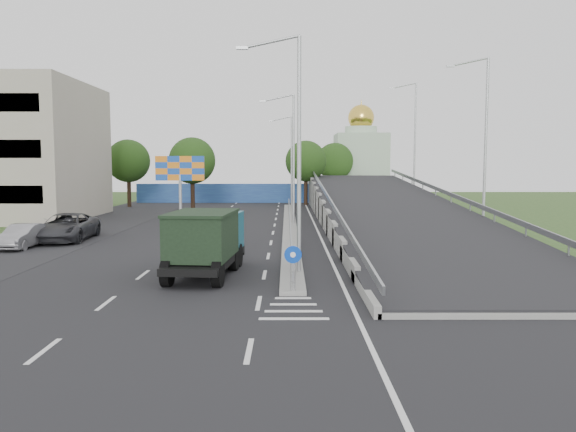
{
  "coord_description": "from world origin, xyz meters",
  "views": [
    {
      "loc": [
        -0.22,
        -18.1,
        4.84
      ],
      "look_at": [
        -0.17,
        10.38,
        2.2
      ],
      "focal_mm": 35.0,
      "sensor_mm": 36.0,
      "label": 1
    }
  ],
  "objects_px": {
    "dump_truck": "(207,239)",
    "parked_car_c": "(66,227)",
    "church": "(361,161)",
    "lamp_post_mid": "(291,152)",
    "sign_bollard": "(293,268)",
    "billboard": "(180,172)",
    "lamp_post_far": "(290,156)",
    "parked_car_b": "(23,236)",
    "lamp_post_near": "(295,141)"
  },
  "relations": [
    {
      "from": "lamp_post_mid",
      "to": "parked_car_c",
      "type": "bearing_deg",
      "value": -148.31
    },
    {
      "from": "parked_car_c",
      "to": "lamp_post_far",
      "type": "bearing_deg",
      "value": 60.59
    },
    {
      "from": "dump_truck",
      "to": "parked_car_c",
      "type": "distance_m",
      "value": 15.2
    },
    {
      "from": "church",
      "to": "parked_car_b",
      "type": "distance_m",
      "value": 52.74
    },
    {
      "from": "lamp_post_mid",
      "to": "lamp_post_far",
      "type": "relative_size",
      "value": 1.0
    },
    {
      "from": "lamp_post_mid",
      "to": "parked_car_b",
      "type": "height_order",
      "value": "lamp_post_mid"
    },
    {
      "from": "billboard",
      "to": "parked_car_b",
      "type": "relative_size",
      "value": 1.31
    },
    {
      "from": "lamp_post_near",
      "to": "lamp_post_far",
      "type": "height_order",
      "value": "same"
    },
    {
      "from": "sign_bollard",
      "to": "lamp_post_far",
      "type": "distance_m",
      "value": 44.08
    },
    {
      "from": "parked_car_b",
      "to": "dump_truck",
      "type": "bearing_deg",
      "value": -32.46
    },
    {
      "from": "lamp_post_mid",
      "to": "parked_car_b",
      "type": "bearing_deg",
      "value": -142.55
    },
    {
      "from": "sign_bollard",
      "to": "billboard",
      "type": "xyz_separation_m",
      "value": [
        -9.0,
        25.83,
        3.15
      ]
    },
    {
      "from": "parked_car_b",
      "to": "lamp_post_mid",
      "type": "bearing_deg",
      "value": 38.85
    },
    {
      "from": "lamp_post_near",
      "to": "parked_car_c",
      "type": "height_order",
      "value": "lamp_post_near"
    },
    {
      "from": "church",
      "to": "dump_truck",
      "type": "height_order",
      "value": "church"
    },
    {
      "from": "billboard",
      "to": "dump_truck",
      "type": "distance_m",
      "value": 22.61
    },
    {
      "from": "billboard",
      "to": "parked_car_c",
      "type": "distance_m",
      "value": 12.47
    },
    {
      "from": "lamp_post_mid",
      "to": "parked_car_b",
      "type": "relative_size",
      "value": 2.4
    },
    {
      "from": "dump_truck",
      "to": "parked_car_b",
      "type": "xyz_separation_m",
      "value": [
        -11.75,
        7.88,
        -0.88
      ]
    },
    {
      "from": "church",
      "to": "parked_car_b",
      "type": "xyz_separation_m",
      "value": [
        -25.48,
        -45.94,
        -4.62
      ]
    },
    {
      "from": "sign_bollard",
      "to": "lamp_post_near",
      "type": "xyz_separation_m",
      "value": [
        0.11,
        3.83,
        4.77
      ]
    },
    {
      "from": "dump_truck",
      "to": "parked_car_c",
      "type": "bearing_deg",
      "value": 138.42
    },
    {
      "from": "dump_truck",
      "to": "parked_car_b",
      "type": "relative_size",
      "value": 1.58
    },
    {
      "from": "lamp_post_far",
      "to": "parked_car_b",
      "type": "bearing_deg",
      "value": -116.02
    },
    {
      "from": "church",
      "to": "parked_car_c",
      "type": "xyz_separation_m",
      "value": [
        -24.2,
        -42.83,
        -4.45
      ]
    },
    {
      "from": "lamp_post_far",
      "to": "billboard",
      "type": "bearing_deg",
      "value": -116.84
    },
    {
      "from": "lamp_post_mid",
      "to": "dump_truck",
      "type": "xyz_separation_m",
      "value": [
        -3.84,
        -19.83,
        -4.23
      ]
    },
    {
      "from": "billboard",
      "to": "parked_car_b",
      "type": "bearing_deg",
      "value": -114.93
    },
    {
      "from": "sign_bollard",
      "to": "parked_car_b",
      "type": "bearing_deg",
      "value": 142.49
    },
    {
      "from": "lamp_post_near",
      "to": "parked_car_b",
      "type": "xyz_separation_m",
      "value": [
        -15.59,
        8.06,
        -5.12
      ]
    },
    {
      "from": "lamp_post_near",
      "to": "dump_truck",
      "type": "bearing_deg",
      "value": 177.43
    },
    {
      "from": "billboard",
      "to": "dump_truck",
      "type": "xyz_separation_m",
      "value": [
        5.27,
        -21.83,
        -2.61
      ]
    },
    {
      "from": "lamp_post_far",
      "to": "church",
      "type": "height_order",
      "value": "church"
    },
    {
      "from": "lamp_post_near",
      "to": "lamp_post_mid",
      "type": "distance_m",
      "value": 20.0
    },
    {
      "from": "lamp_post_far",
      "to": "church",
      "type": "xyz_separation_m",
      "value": [
        9.89,
        14.0,
        -0.5
      ]
    },
    {
      "from": "parked_car_b",
      "to": "lamp_post_far",
      "type": "bearing_deg",
      "value": 65.38
    },
    {
      "from": "lamp_post_far",
      "to": "parked_car_b",
      "type": "distance_m",
      "value": 35.91
    },
    {
      "from": "dump_truck",
      "to": "church",
      "type": "bearing_deg",
      "value": 80.53
    },
    {
      "from": "parked_car_c",
      "to": "sign_bollard",
      "type": "bearing_deg",
      "value": -49.58
    },
    {
      "from": "lamp_post_mid",
      "to": "sign_bollard",
      "type": "bearing_deg",
      "value": -90.26
    },
    {
      "from": "lamp_post_far",
      "to": "dump_truck",
      "type": "xyz_separation_m",
      "value": [
        -3.84,
        -39.83,
        -4.23
      ]
    },
    {
      "from": "church",
      "to": "billboard",
      "type": "relative_size",
      "value": 2.51
    },
    {
      "from": "dump_truck",
      "to": "parked_car_b",
      "type": "height_order",
      "value": "dump_truck"
    },
    {
      "from": "lamp_post_near",
      "to": "church",
      "type": "relative_size",
      "value": 0.73
    },
    {
      "from": "lamp_post_mid",
      "to": "dump_truck",
      "type": "height_order",
      "value": "lamp_post_mid"
    },
    {
      "from": "billboard",
      "to": "parked_car_c",
      "type": "height_order",
      "value": "billboard"
    },
    {
      "from": "lamp_post_near",
      "to": "dump_truck",
      "type": "xyz_separation_m",
      "value": [
        -3.84,
        0.17,
        -4.23
      ]
    },
    {
      "from": "sign_bollard",
      "to": "parked_car_b",
      "type": "height_order",
      "value": "sign_bollard"
    },
    {
      "from": "sign_bollard",
      "to": "lamp_post_near",
      "type": "bearing_deg",
      "value": 88.36
    },
    {
      "from": "church",
      "to": "billboard",
      "type": "distance_m",
      "value": 37.23
    }
  ]
}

